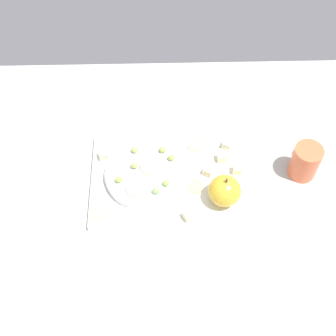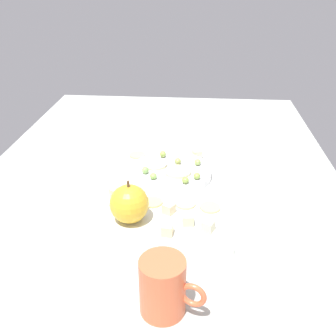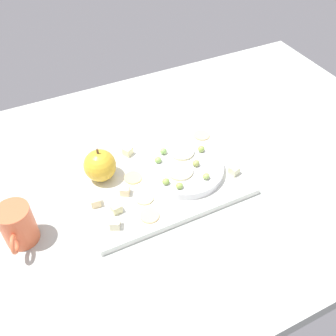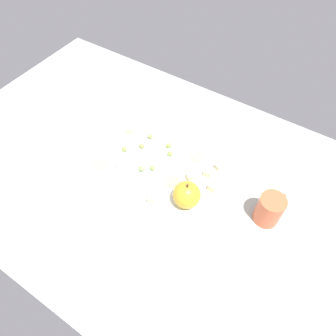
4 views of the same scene
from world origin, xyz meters
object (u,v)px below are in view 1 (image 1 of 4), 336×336
Objects in this scene: grape_0 at (166,183)px; apple_slice_0 at (153,166)px; platter at (171,179)px; cheese_cube_2 at (237,170)px; cracker_2 at (193,162)px; cheese_cube_4 at (188,216)px; cracker_0 at (100,212)px; apple_whole at (225,191)px; apple_slice_1 at (138,186)px; cheese_cube_0 at (221,157)px; cracker_1 at (196,146)px; cup at (305,161)px; cheese_cube_1 at (227,145)px; grape_1 at (135,150)px; cracker_3 at (195,185)px; cheese_cube_3 at (103,155)px; grape_5 at (119,180)px; cheese_cube_5 at (208,171)px; grape_4 at (156,191)px; grape_6 at (162,150)px; grape_3 at (171,158)px; serving_dish at (145,175)px; grape_2 at (134,166)px.

grape_0 reaches higher than apple_slice_0.
platter is 18.51× the size of cheese_cube_2.
cheese_cube_4 is at bearing -97.77° from cracker_2.
grape_0 reaches higher than cracker_0.
platter is at bearing -144.48° from cracker_2.
apple_whole reaches higher than apple_slice_1.
cheese_cube_0 is at bearing 23.00° from apple_slice_1.
cup is at bearing -15.95° from cracker_1.
cheese_cube_1 is at bearing 37.70° from grape_0.
grape_1 is (-7.34, 9.55, 0.03)cm from grape_0.
cracker_0 and cracker_3 have the same top height.
apple_slice_0 is (-9.80, 4.20, 2.05)cm from cracker_3.
cheese_cube_3 is at bearing 174.66° from cracker_2.
cheese_cube_2 is at bearing 62.27° from apple_whole.
platter is 4.90cm from grape_0.
apple_slice_1 is at bearing -84.51° from grape_1.
grape_1 is at bearing 67.40° from grape_5.
cheese_cube_2 is 1.00× the size of cheese_cube_4.
cracker_0 is at bearing -90.21° from cheese_cube_3.
cheese_cube_5 is 8.53cm from cracker_1.
cup is (15.93, 0.75, 1.92)cm from cheese_cube_2.
grape_4 is 4.42cm from apple_slice_1.
grape_6 is 0.28× the size of apple_slice_1.
cracker_3 is at bearing -49.01° from grape_3.
grape_0 reaches higher than apple_slice_1.
serving_dish is at bearing 70.44° from apple_slice_1.
grape_1 is at bearing 164.14° from grape_3.
cheese_cube_1 is 28.27cm from grape_5.
platter is 22.54× the size of grape_0.
grape_2 is (-8.47, 1.65, 3.52)cm from platter.
grape_2 is at bearing -166.54° from grape_3.
apple_whole is 15.27cm from cheese_cube_1.
cheese_cube_1 is 1.22× the size of grape_1.
platter is 5.11cm from grape_3.
apple_slice_1 is at bearing -149.44° from cracker_2.
grape_5 reaches higher than cheese_cube_3.
serving_dish is at bearing 42.72° from cracker_0.
apple_slice_1 is (-11.16, 7.25, 1.24)cm from cheese_cube_4.
cracker_1 is at bearing 34.61° from serving_dish.
cup is (35.24, 7.22, 0.19)cm from grape_4.
cracker_1 and cracker_3 have the same top height.
apple_slice_0 is at bearing -170.21° from cheese_cube_0.
cheese_cube_4 is 1.22× the size of grape_2.
grape_2 reaches higher than grape_1.
grape_2 is (-7.30, 4.95, 0.10)cm from grape_0.
cheese_cube_3 is 1.22× the size of grape_2.
cracker_0 is at bearing -150.61° from platter.
grape_5 reaches higher than cracker_2.
cracker_3 is at bearing -161.50° from cheese_cube_2.
apple_whole is 8.26cm from cheese_cube_5.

